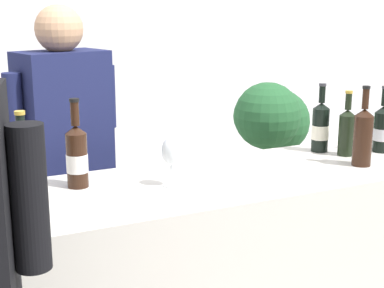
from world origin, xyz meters
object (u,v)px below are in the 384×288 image
Objects in this scene: wine_bottle_4 at (383,128)px; wine_bottle_7 at (347,131)px; wine_glass at (171,153)px; wine_bottle_0 at (363,135)px; person_server at (68,191)px; wine_bottle_2 at (77,156)px; wine_bottle_3 at (24,175)px; potted_shrub at (267,149)px; wine_bottle_6 at (320,127)px.

wine_bottle_7 is at bearing 174.24° from wine_bottle_4.
wine_bottle_4 reaches higher than wine_glass.
wine_bottle_0 is 0.85m from wine_glass.
wine_bottle_4 is (0.25, 0.14, -0.02)m from wine_bottle_0.
person_server is at bearing 145.05° from wine_bottle_0.
wine_bottle_7 is 0.89m from wine_glass.
person_server is (0.08, 0.53, -0.31)m from wine_bottle_2.
wine_bottle_0 reaches higher than wine_bottle_2.
wine_bottle_0 reaches higher than wine_bottle_3.
wine_bottle_7 is (1.44, 0.11, -0.01)m from wine_bottle_3.
wine_bottle_4 reaches higher than wine_bottle_7.
wine_bottle_0 is 1.02× the size of wine_bottle_2.
person_server is at bearing -168.24° from potted_shrub.
wine_bottle_0 is 0.20× the size of person_server.
wine_bottle_0 reaches higher than potted_shrub.
potted_shrub is at bearing 11.76° from person_server.
wine_glass is at bearing -138.09° from potted_shrub.
wine_bottle_2 is (-1.16, 0.23, -0.01)m from wine_bottle_0.
potted_shrub is (0.21, 0.75, -0.30)m from wine_bottle_6.
wine_bottle_2 reaches higher than wine_bottle_6.
wine_bottle_3 is 0.27× the size of potted_shrub.
wine_glass is at bearing -177.41° from wine_bottle_4.
person_server reaches higher than wine_bottle_6.
person_server is at bearing 110.15° from wine_glass.
wine_bottle_2 is 1.77× the size of wine_glass.
potted_shrub is (-0.05, 0.88, -0.30)m from wine_bottle_4.
potted_shrub is at bearing 74.58° from wine_bottle_6.
wine_glass is (0.32, -0.14, 0.01)m from wine_bottle_2.
person_server reaches higher than wine_bottle_0.
wine_bottle_0 is 1.19m from wine_bottle_2.
wine_glass is (0.54, 0.04, 0.00)m from wine_bottle_3.
wine_bottle_0 is at bearing -34.95° from person_server.
wine_glass is (-0.83, -0.18, 0.01)m from wine_bottle_6.
wine_bottle_3 is 1.63m from wine_bottle_4.
wine_bottle_2 reaches higher than wine_bottle_7.
wine_bottle_3 is 1.88m from potted_shrub.
wine_bottle_7 is 0.93m from potted_shrub.
potted_shrub is (1.36, 0.79, -0.31)m from wine_bottle_2.
person_server reaches higher than potted_shrub.
wine_bottle_7 is at bearing -3.27° from wine_bottle_2.
wine_bottle_3 reaches higher than wine_bottle_7.
wine_glass is 1.43m from potted_shrub.
potted_shrub is at bearing 31.59° from wine_bottle_3.
wine_bottle_4 is at bearing -5.76° from wine_bottle_7.
wine_bottle_0 is at bearing -11.24° from wine_bottle_2.
wine_bottle_6 reaches higher than potted_shrub.
wine_bottle_6 is at bearing 118.69° from wine_bottle_7.
wine_bottle_7 is at bearing -61.31° from wine_bottle_6.
wine_glass is (-1.09, -0.05, 0.02)m from wine_bottle_4.
wine_bottle_0 is at bearing -107.57° from wine_bottle_7.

